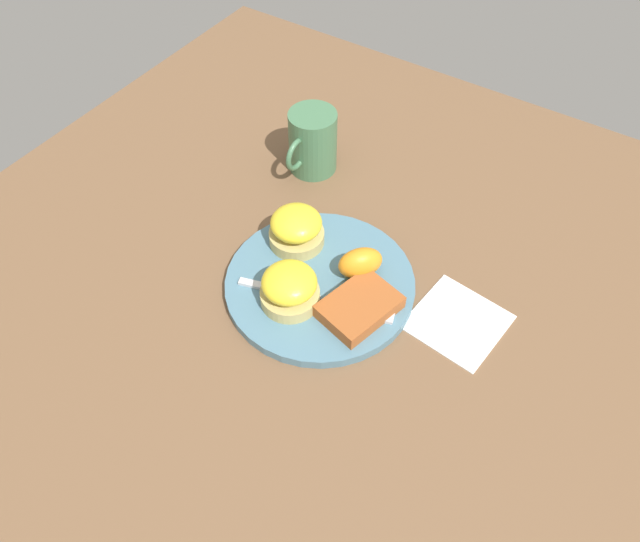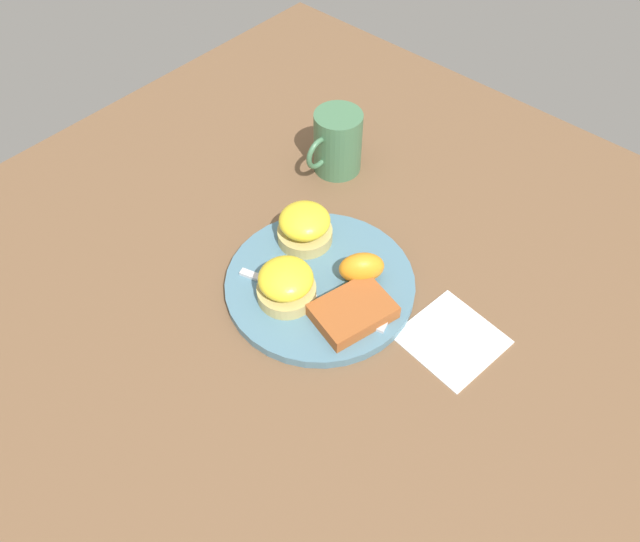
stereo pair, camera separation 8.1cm
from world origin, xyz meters
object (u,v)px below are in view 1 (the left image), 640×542
Objects in this scene: orange_wedge at (360,263)px; fork at (326,301)px; cup at (312,142)px; sandwich_benedict_left at (296,228)px; sandwich_benedict_right at (290,288)px; hashbrown_patty at (359,307)px.

orange_wedge is 0.29× the size of fork.
cup reaches higher than orange_wedge.
sandwich_benedict_left is at bearing 26.19° from cup.
sandwich_benedict_right is 0.05m from fork.
hashbrown_patty is at bearing 103.32° from fork.
cup is (-0.16, -0.08, 0.01)m from sandwich_benedict_left.
sandwich_benedict_left is at bearing -150.48° from sandwich_benedict_right.
hashbrown_patty is at bearing 67.09° from sandwich_benedict_left.
sandwich_benedict_right is 0.10m from orange_wedge.
orange_wedge is (0.00, 0.10, -0.00)m from sandwich_benedict_left.
hashbrown_patty is at bearing 44.74° from cup.
sandwich_benedict_left reaches higher than fork.
sandwich_benedict_right is at bearing -30.89° from orange_wedge.
hashbrown_patty is (-0.03, 0.08, -0.02)m from sandwich_benedict_right.
sandwich_benedict_right is 1.28× the size of orange_wedge.
orange_wedge is at bearing -150.08° from hashbrown_patty.
sandwich_benedict_right is at bearing 29.52° from sandwich_benedict_left.
hashbrown_patty is 0.47× the size of fork.
cup is (-0.25, -0.13, 0.01)m from sandwich_benedict_right.
cup is (-0.21, -0.21, 0.03)m from hashbrown_patty.
orange_wedge is 0.24m from cup.
orange_wedge is at bearing 88.59° from sandwich_benedict_left.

